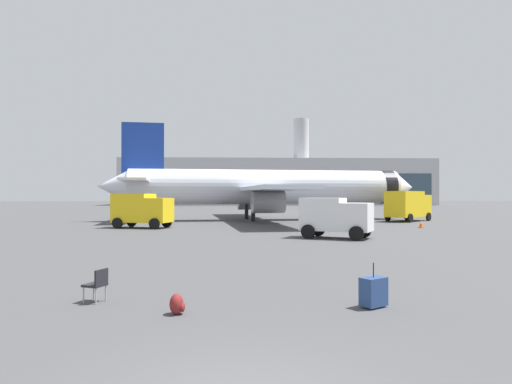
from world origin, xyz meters
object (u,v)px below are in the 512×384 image
Objects in this scene: airplane_at_gate at (265,187)px; safety_cone_mid at (326,216)px; service_truck at (142,209)px; fuel_truck at (408,205)px; cargo_van at (335,216)px; rolling_suitcase at (373,291)px; safety_cone_near at (421,224)px; gate_chair at (97,283)px; traveller_backpack at (177,304)px.

safety_cone_mid is (7.15, 1.76, -3.26)m from airplane_at_gate.
fuel_truck is (26.25, 8.58, 0.16)m from service_truck.
airplane_at_gate is at bearing 98.47° from cargo_van.
service_truck reaches higher than rolling_suitcase.
rolling_suitcase is at bearing -115.02° from safety_cone_near.
service_truck is at bearing -134.56° from airplane_at_gate.
airplane_at_gate is 52.93× the size of safety_cone_near.
service_truck is at bearing 177.78° from safety_cone_near.
service_truck is at bearing 146.03° from cargo_van.
rolling_suitcase is at bearing -99.80° from safety_cone_mid.
airplane_at_gate is at bearing 169.39° from fuel_truck.
cargo_van is at bearing -136.74° from safety_cone_near.
safety_cone_near is 0.79× the size of gate_chair.
cargo_van reaches higher than traveller_backpack.
fuel_truck reaches higher than service_truck.
service_truck is at bearing 103.51° from traveller_backpack.
airplane_at_gate is 16.12m from service_truck.
traveller_backpack is (-19.62, -36.21, -1.54)m from fuel_truck.
fuel_truck is 7.55× the size of safety_cone_mid.
safety_cone_mid is 0.73× the size of rolling_suitcase.
traveller_backpack is at bearing -96.70° from airplane_at_gate.
safety_cone_near is at bearing -69.37° from safety_cone_mid.
cargo_van is at bearing 80.42° from rolling_suitcase.
cargo_van is 17.80m from rolling_suitcase.
airplane_at_gate is at bearing 135.31° from safety_cone_near.
cargo_van is at bearing -123.09° from fuel_truck.
gate_chair is (-21.84, -34.95, -1.27)m from fuel_truck.
cargo_van is 19.59m from traveller_backpack.
service_truck is 17.31m from cargo_van.
rolling_suitcase is (11.40, -27.20, -1.22)m from service_truck.
fuel_truck is 5.51× the size of rolling_suitcase.
fuel_truck is 41.23m from gate_chair.
cargo_van is at bearing 59.21° from gate_chair.
cargo_van is 10.05× the size of traveller_backpack.
gate_chair is (4.41, -26.37, -1.11)m from service_truck.
cargo_van is at bearing -99.97° from safety_cone_mid.
safety_cone_near is (9.31, 8.76, -1.12)m from cargo_van.
fuel_truck is at bearing 56.91° from cargo_van.
rolling_suitcase is (-12.26, -26.28, 0.06)m from safety_cone_near.
fuel_truck is at bearing 57.99° from gate_chair.
service_truck reaches higher than gate_chair.
service_truck is 22.62m from safety_cone_mid.
gate_chair is at bearing -109.45° from safety_cone_mid.
fuel_truck is at bearing 67.45° from rolling_suitcase.
safety_cone_near is 0.61× the size of rolling_suitcase.
rolling_suitcase is 4.79m from traveller_backpack.
airplane_at_gate reaches higher than cargo_van.
airplane_at_gate is 38.73m from rolling_suitcase.
airplane_at_gate is at bearing 45.44° from service_truck.
rolling_suitcase is at bearing -89.73° from airplane_at_gate.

